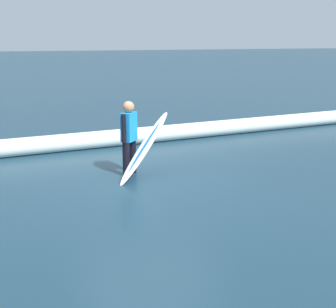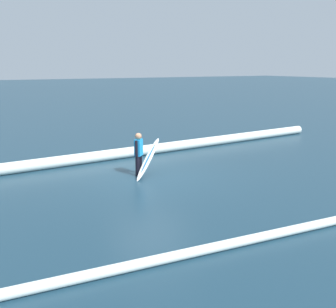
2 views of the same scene
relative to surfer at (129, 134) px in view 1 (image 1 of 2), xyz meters
name	(u,v)px [view 1 (image 1 of 2)]	position (x,y,z in m)	size (l,w,h in m)	color
ground_plane	(147,179)	(-0.20, 0.44, -0.80)	(197.21, 197.21, 0.00)	#1B394B
surfer	(129,134)	(0.00, 0.00, 0.00)	(0.39, 0.46, 1.44)	black
surfboard	(145,147)	(-0.23, 0.24, -0.23)	(1.44, 1.12, 1.18)	white
wave_crest_foreground	(146,135)	(-1.32, -2.66, -0.60)	(0.41, 0.41, 20.09)	white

